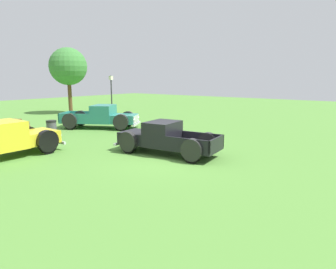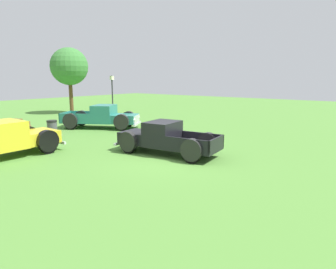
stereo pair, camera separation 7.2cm
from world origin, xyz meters
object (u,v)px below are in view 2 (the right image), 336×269
(pickup_truck_behind_right, at_px, (105,117))
(picnic_table, at_px, (15,125))
(lamp_post_far, at_px, (112,94))
(pickup_truck_foreground, at_px, (161,138))
(oak_tree_east, at_px, (69,67))
(pickup_truck_behind_left, at_px, (7,140))
(trash_can, at_px, (52,128))

(pickup_truck_behind_right, distance_m, picnic_table, 5.65)
(pickup_truck_behind_right, bearing_deg, lamp_post_far, 44.15)
(pickup_truck_foreground, xyz_separation_m, oak_tree_east, (6.92, 16.83, 3.75))
(pickup_truck_behind_left, relative_size, trash_can, 5.49)
(pickup_truck_behind_left, xyz_separation_m, oak_tree_east, (11.55, 11.92, 3.69))
(pickup_truck_foreground, relative_size, trash_can, 5.24)
(oak_tree_east, bearing_deg, pickup_truck_behind_right, -112.42)
(pickup_truck_foreground, distance_m, trash_can, 7.69)
(picnic_table, bearing_deg, pickup_truck_behind_left, -118.07)
(pickup_truck_behind_left, relative_size, picnic_table, 2.54)
(picnic_table, bearing_deg, pickup_truck_behind_right, -35.62)
(pickup_truck_behind_right, xyz_separation_m, lamp_post_far, (5.62, 5.46, 1.16))
(pickup_truck_behind_left, height_order, pickup_truck_behind_right, pickup_truck_behind_right)
(picnic_table, bearing_deg, oak_tree_east, 36.02)
(lamp_post_far, distance_m, oak_tree_east, 5.04)
(pickup_truck_behind_left, relative_size, lamp_post_far, 1.43)
(lamp_post_far, bearing_deg, pickup_truck_behind_left, -149.17)
(pickup_truck_behind_left, distance_m, picnic_table, 6.52)
(pickup_truck_behind_left, xyz_separation_m, pickup_truck_behind_right, (7.65, 2.47, 0.00))
(pickup_truck_behind_right, relative_size, trash_can, 5.72)
(picnic_table, relative_size, trash_can, 2.16)
(pickup_truck_behind_left, bearing_deg, picnic_table, 61.93)
(pickup_truck_foreground, distance_m, lamp_post_far, 15.52)
(picnic_table, bearing_deg, lamp_post_far, 12.01)
(pickup_truck_behind_left, xyz_separation_m, trash_can, (3.82, 2.74, -0.28))
(oak_tree_east, bearing_deg, trash_can, -130.09)
(lamp_post_far, relative_size, picnic_table, 1.78)
(pickup_truck_behind_left, height_order, oak_tree_east, oak_tree_east)
(pickup_truck_behind_left, distance_m, trash_can, 4.71)
(pickup_truck_behind_right, bearing_deg, pickup_truck_behind_left, -162.13)
(pickup_truck_foreground, xyz_separation_m, pickup_truck_behind_right, (3.02, 7.37, 0.06))
(pickup_truck_behind_left, height_order, trash_can, pickup_truck_behind_left)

